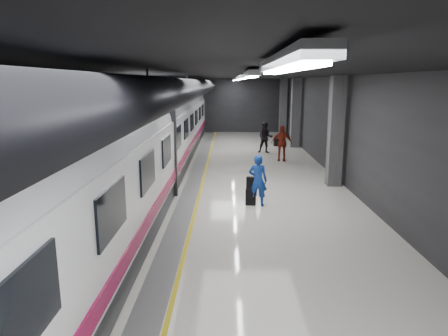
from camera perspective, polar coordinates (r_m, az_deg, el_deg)
ground at (r=14.91m, az=0.00°, el=-4.33°), size 40.00×40.00×0.00m
platform_hall at (r=15.27m, az=-1.05°, el=9.55°), size 10.02×40.02×4.51m
train at (r=14.85m, az=-12.65°, el=3.49°), size 3.05×38.00×4.05m
traveler_main at (r=13.90m, az=4.85°, el=-1.75°), size 0.74×0.58×1.80m
suitcase_main at (r=14.08m, az=3.84°, el=-4.12°), size 0.38×0.27×0.58m
shoulder_bag at (r=13.99m, az=3.89°, el=-2.12°), size 0.35×0.25×0.42m
traveler_far_a at (r=24.36m, az=5.94°, el=4.34°), size 0.95×0.77×1.87m
traveler_far_b at (r=22.03m, az=8.24°, el=3.53°), size 1.20×0.66×1.93m
suitcase_far at (r=27.16m, az=7.50°, el=3.65°), size 0.38×0.29×0.49m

